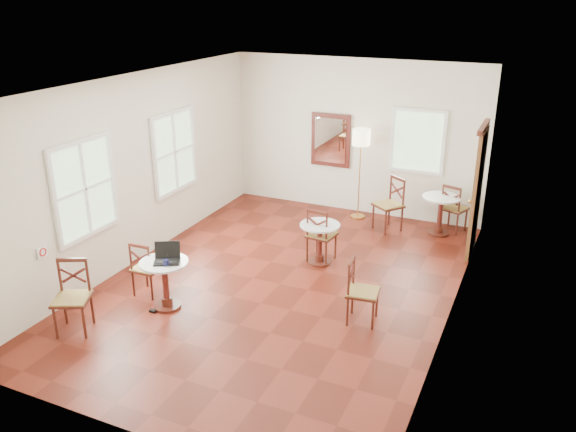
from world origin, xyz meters
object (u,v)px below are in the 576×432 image
object	(u,v)px
laptop	(167,257)
power_adapter	(153,311)
navy_mug	(166,263)
chair_mid_a	(321,235)
floor_lamp	(361,143)
water_glass	(166,257)
chair_back_a	(454,208)
chair_near_b	(72,297)
mouse	(163,261)
cafe_table_mid	(320,239)
cafe_table_near	(165,279)
chair_mid_b	(361,291)
chair_back_b	(389,204)
cafe_table_back	(440,211)
chair_near_a	(147,268)

from	to	relation	value
laptop	power_adapter	size ratio (longest dim) A/B	4.94
laptop	navy_mug	xyz separation A→B (m)	(0.07, -0.14, -0.02)
chair_mid_a	floor_lamp	bearing A→B (deg)	-82.22
water_glass	chair_back_a	bearing A→B (deg)	54.45
chair_near_b	floor_lamp	world-z (taller)	floor_lamp
floor_lamp	mouse	size ratio (longest dim) A/B	20.10
cafe_table_mid	navy_mug	world-z (taller)	navy_mug
cafe_table_near	floor_lamp	distance (m)	4.75
chair_mid_b	floor_lamp	bearing A→B (deg)	10.99
navy_mug	power_adapter	xyz separation A→B (m)	(-0.21, -0.12, -0.73)
mouse	water_glass	distance (m)	0.09
cafe_table_near	laptop	world-z (taller)	laptop
chair_near_b	mouse	xyz separation A→B (m)	(0.76, 0.94, 0.25)
laptop	mouse	distance (m)	0.09
chair_near_b	chair_back_b	world-z (taller)	chair_back_b
chair_mid_a	chair_back_a	size ratio (longest dim) A/B	1.01
cafe_table_back	chair_mid_a	bearing A→B (deg)	-128.97
floor_lamp	power_adapter	world-z (taller)	floor_lamp
chair_near_b	chair_mid_b	distance (m)	3.76
chair_mid_b	floor_lamp	world-z (taller)	floor_lamp
water_glass	power_adapter	size ratio (longest dim) A/B	1.08
cafe_table_mid	chair_back_a	world-z (taller)	chair_back_a
chair_back_a	water_glass	bearing A→B (deg)	73.15
chair_near_b	chair_back_b	distance (m)	5.78
cafe_table_near	chair_mid_b	xyz separation A→B (m)	(2.58, 0.77, 0.01)
chair_back_a	power_adapter	bearing A→B (deg)	73.71
chair_mid_a	navy_mug	size ratio (longest dim) A/B	8.41
chair_mid_b	chair_back_a	size ratio (longest dim) A/B	0.99
chair_back_a	chair_near_b	bearing A→B (deg)	72.94
chair_near_b	laptop	world-z (taller)	chair_near_b
laptop	chair_back_b	bearing A→B (deg)	34.73
cafe_table_near	power_adapter	size ratio (longest dim) A/B	7.94
chair_near_a	chair_back_b	world-z (taller)	chair_back_b
cafe_table_near	mouse	world-z (taller)	mouse
cafe_table_near	navy_mug	distance (m)	0.34
cafe_table_mid	mouse	distance (m)	2.67
chair_near_b	chair_mid_a	bearing A→B (deg)	31.04
chair_back_b	power_adapter	size ratio (longest dim) A/B	11.10
chair_mid_a	chair_back_b	world-z (taller)	chair_back_b
cafe_table_mid	laptop	world-z (taller)	laptop
cafe_table_mid	chair_near_a	bearing A→B (deg)	-133.64
cafe_table_mid	power_adapter	xyz separation A→B (m)	(-1.53, -2.41, -0.40)
laptop	cafe_table_mid	bearing A→B (deg)	28.64
mouse	navy_mug	xyz separation A→B (m)	(0.10, -0.06, 0.03)
chair_mid_b	power_adapter	xyz separation A→B (m)	(-2.68, -0.97, -0.43)
chair_near_b	power_adapter	size ratio (longest dim) A/B	10.76
laptop	power_adapter	distance (m)	0.80
chair_mid_a	chair_back_a	xyz separation A→B (m)	(1.75, 2.16, -0.01)
laptop	chair_mid_a	bearing A→B (deg)	30.16
chair_mid_a	chair_back_b	distance (m)	1.89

